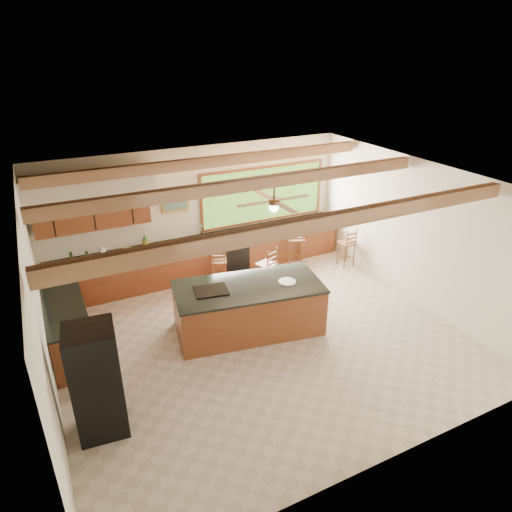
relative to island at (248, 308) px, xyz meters
name	(u,v)px	position (x,y,z in m)	size (l,w,h in m)	color
ground	(261,337)	(0.10, -0.36, -0.48)	(7.20, 7.20, 0.00)	beige
room_shell	(237,218)	(-0.07, 0.30, 1.73)	(7.27, 6.54, 3.02)	#EDE7CD
counter_run	(177,270)	(-0.72, 2.16, -0.02)	(7.12, 3.10, 1.24)	brown
island	(248,308)	(0.00, 0.00, 0.00)	(2.94, 1.75, 0.98)	brown
refrigerator	(97,381)	(-2.95, -1.34, 0.37)	(0.73, 0.71, 1.70)	black
bar_stool_a	(220,262)	(0.20, 1.91, 0.10)	(0.46, 0.46, 0.98)	brown
bar_stool_b	(268,266)	(1.04, 1.19, 0.13)	(0.48, 0.48, 1.04)	brown
bar_stool_c	(297,240)	(2.29, 2.03, 0.19)	(0.53, 0.53, 1.13)	brown
bar_stool_d	(348,244)	(3.40, 1.42, 0.10)	(0.36, 0.36, 0.99)	brown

